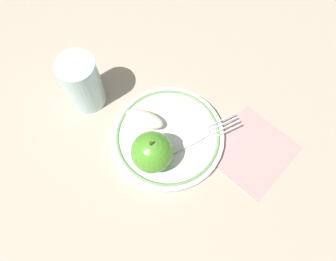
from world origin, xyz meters
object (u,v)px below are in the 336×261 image
at_px(drinking_glass, 81,85).
at_px(apple_slice_front, 145,119).
at_px(apple_red_whole, 152,152).
at_px(napkin_folded, 252,151).
at_px(plate, 168,137).
at_px(fork, 195,140).

bearing_deg(drinking_glass, apple_slice_front, -0.99).
xyz_separation_m(apple_red_whole, napkin_folded, (0.16, 0.10, -0.05)).
relative_size(plate, apple_slice_front, 2.82).
relative_size(fork, napkin_folded, 1.08).
relative_size(plate, fork, 1.39).
relative_size(apple_red_whole, fork, 0.54).
bearing_deg(apple_red_whole, plate, 85.31).
distance_m(plate, napkin_folded, 0.16).
distance_m(plate, drinking_glass, 0.19).
xyz_separation_m(plate, apple_red_whole, (-0.00, -0.05, 0.05)).
relative_size(apple_slice_front, drinking_glass, 0.64).
height_order(plate, fork, fork).
distance_m(apple_slice_front, napkin_folded, 0.21).
distance_m(apple_red_whole, apple_slice_front, 0.08).
height_order(apple_red_whole, fork, apple_red_whole).
distance_m(fork, napkin_folded, 0.11).
distance_m(plate, fork, 0.05).
bearing_deg(apple_red_whole, fork, 50.47).
relative_size(apple_red_whole, apple_slice_front, 1.10).
relative_size(apple_slice_front, fork, 0.49).
xyz_separation_m(fork, napkin_folded, (0.10, 0.03, -0.02)).
xyz_separation_m(apple_slice_front, napkin_folded, (0.20, 0.04, -0.03)).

